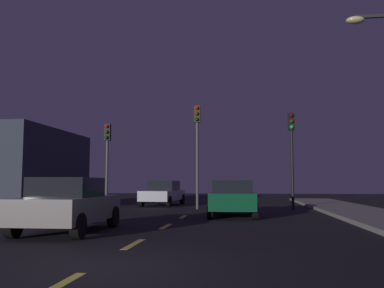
{
  "coord_description": "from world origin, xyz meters",
  "views": [
    {
      "loc": [
        2.47,
        -6.59,
        1.37
      ],
      "look_at": [
        -0.29,
        15.31,
        3.44
      ],
      "focal_mm": 38.78,
      "sensor_mm": 36.0,
      "label": 1
    }
  ],
  "objects_px": {
    "traffic_signal_left": "(107,149)",
    "traffic_signal_right": "(292,142)",
    "car_stopped_ahead": "(233,198)",
    "car_oncoming_far": "(163,193)",
    "traffic_signal_center": "(197,137)",
    "car_adjacent_lane": "(69,204)"
  },
  "relations": [
    {
      "from": "traffic_signal_left",
      "to": "car_stopped_ahead",
      "type": "bearing_deg",
      "value": -31.6
    },
    {
      "from": "traffic_signal_left",
      "to": "car_oncoming_far",
      "type": "height_order",
      "value": "traffic_signal_left"
    },
    {
      "from": "traffic_signal_right",
      "to": "car_adjacent_lane",
      "type": "bearing_deg",
      "value": -124.87
    },
    {
      "from": "traffic_signal_left",
      "to": "car_stopped_ahead",
      "type": "relative_size",
      "value": 1.0
    },
    {
      "from": "traffic_signal_center",
      "to": "traffic_signal_right",
      "type": "xyz_separation_m",
      "value": [
        4.88,
        -0.0,
        -0.31
      ]
    },
    {
      "from": "traffic_signal_left",
      "to": "traffic_signal_right",
      "type": "distance_m",
      "value": 9.79
    },
    {
      "from": "car_stopped_ahead",
      "to": "car_oncoming_far",
      "type": "distance_m",
      "value": 8.79
    },
    {
      "from": "traffic_signal_left",
      "to": "car_stopped_ahead",
      "type": "xyz_separation_m",
      "value": [
        6.86,
        -4.22,
        -2.45
      ]
    },
    {
      "from": "car_stopped_ahead",
      "to": "traffic_signal_left",
      "type": "bearing_deg",
      "value": 148.4
    },
    {
      "from": "traffic_signal_left",
      "to": "traffic_signal_center",
      "type": "height_order",
      "value": "traffic_signal_center"
    },
    {
      "from": "traffic_signal_right",
      "to": "car_adjacent_lane",
      "type": "distance_m",
      "value": 13.04
    },
    {
      "from": "traffic_signal_right",
      "to": "car_adjacent_lane",
      "type": "relative_size",
      "value": 1.23
    },
    {
      "from": "traffic_signal_center",
      "to": "car_adjacent_lane",
      "type": "xyz_separation_m",
      "value": [
        -2.42,
        -10.47,
        -3.02
      ]
    },
    {
      "from": "traffic_signal_left",
      "to": "car_adjacent_lane",
      "type": "distance_m",
      "value": 11.03
    },
    {
      "from": "traffic_signal_left",
      "to": "traffic_signal_right",
      "type": "height_order",
      "value": "traffic_signal_right"
    },
    {
      "from": "traffic_signal_right",
      "to": "car_oncoming_far",
      "type": "relative_size",
      "value": 1.05
    },
    {
      "from": "traffic_signal_left",
      "to": "traffic_signal_center",
      "type": "distance_m",
      "value": 4.94
    },
    {
      "from": "car_stopped_ahead",
      "to": "car_oncoming_far",
      "type": "height_order",
      "value": "car_oncoming_far"
    },
    {
      "from": "traffic_signal_left",
      "to": "car_oncoming_far",
      "type": "relative_size",
      "value": 0.97
    },
    {
      "from": "traffic_signal_center",
      "to": "car_oncoming_far",
      "type": "relative_size",
      "value": 1.16
    },
    {
      "from": "traffic_signal_center",
      "to": "car_stopped_ahead",
      "type": "relative_size",
      "value": 1.2
    },
    {
      "from": "car_stopped_ahead",
      "to": "traffic_signal_center",
      "type": "bearing_deg",
      "value": 114.79
    }
  ]
}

